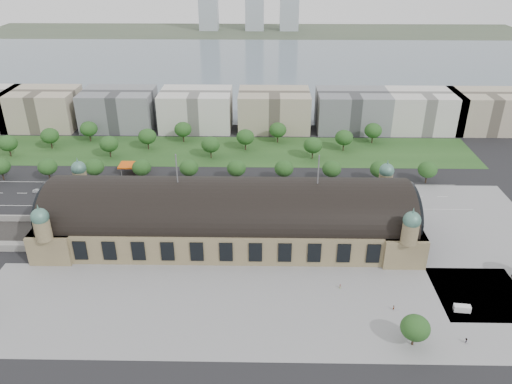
{
  "coord_description": "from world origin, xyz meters",
  "views": [
    {
      "loc": [
        13.99,
        -175.38,
        112.29
      ],
      "look_at": [
        10.59,
        14.39,
        14.0
      ],
      "focal_mm": 35.0,
      "sensor_mm": 36.0,
      "label": 1
    }
  ],
  "objects_px": {
    "van_south": "(461,308)",
    "pedestrian_1": "(394,308)",
    "traffic_car_5": "(348,195)",
    "parked_car_0": "(97,206)",
    "parked_car_2": "(119,206)",
    "traffic_car_3": "(204,195)",
    "petrol_station": "(137,165)",
    "parked_car_6": "(148,206)",
    "pedestrian_4": "(466,341)",
    "parked_car_1": "(70,210)",
    "parked_car_3": "(99,207)",
    "pedestrian_2": "(512,276)",
    "bus_west": "(182,203)",
    "pedestrian_0": "(340,287)",
    "traffic_car_1": "(38,191)",
    "parked_car_4": "(149,210)",
    "bus_mid": "(234,201)",
    "bus_east": "(278,204)",
    "traffic_car_6": "(396,194)",
    "parked_car_5": "(128,208)"
  },
  "relations": [
    {
      "from": "bus_mid",
      "to": "van_south",
      "type": "distance_m",
      "value": 108.62
    },
    {
      "from": "traffic_car_3",
      "to": "bus_mid",
      "type": "relative_size",
      "value": 0.39
    },
    {
      "from": "traffic_car_1",
      "to": "parked_car_1",
      "type": "height_order",
      "value": "traffic_car_1"
    },
    {
      "from": "parked_car_4",
      "to": "pedestrian_4",
      "type": "relative_size",
      "value": 2.3
    },
    {
      "from": "traffic_car_1",
      "to": "parked_car_0",
      "type": "xyz_separation_m",
      "value": [
        33.27,
        -14.23,
        -0.08
      ]
    },
    {
      "from": "parked_car_2",
      "to": "van_south",
      "type": "xyz_separation_m",
      "value": [
        133.41,
        -69.22,
        0.33
      ]
    },
    {
      "from": "pedestrian_2",
      "to": "bus_west",
      "type": "bearing_deg",
      "value": 49.66
    },
    {
      "from": "traffic_car_5",
      "to": "pedestrian_2",
      "type": "height_order",
      "value": "pedestrian_2"
    },
    {
      "from": "parked_car_1",
      "to": "parked_car_6",
      "type": "xyz_separation_m",
      "value": [
        35.12,
        4.0,
        0.04
      ]
    },
    {
      "from": "traffic_car_3",
      "to": "pedestrian_2",
      "type": "xyz_separation_m",
      "value": [
        120.21,
        -62.74,
        0.23
      ]
    },
    {
      "from": "traffic_car_1",
      "to": "pedestrian_1",
      "type": "distance_m",
      "value": 175.5
    },
    {
      "from": "parked_car_6",
      "to": "pedestrian_4",
      "type": "height_order",
      "value": "pedestrian_4"
    },
    {
      "from": "parked_car_2",
      "to": "parked_car_3",
      "type": "relative_size",
      "value": 1.22
    },
    {
      "from": "parked_car_0",
      "to": "parked_car_2",
      "type": "bearing_deg",
      "value": 58.1
    },
    {
      "from": "pedestrian_0",
      "to": "pedestrian_1",
      "type": "bearing_deg",
      "value": -25.81
    },
    {
      "from": "parked_car_6",
      "to": "van_south",
      "type": "height_order",
      "value": "van_south"
    },
    {
      "from": "traffic_car_3",
      "to": "traffic_car_6",
      "type": "distance_m",
      "value": 92.68
    },
    {
      "from": "bus_west",
      "to": "parked_car_3",
      "type": "bearing_deg",
      "value": 93.08
    },
    {
      "from": "pedestrian_1",
      "to": "pedestrian_2",
      "type": "height_order",
      "value": "pedestrian_1"
    },
    {
      "from": "traffic_car_1",
      "to": "parked_car_0",
      "type": "distance_m",
      "value": 36.18
    },
    {
      "from": "parked_car_0",
      "to": "bus_west",
      "type": "bearing_deg",
      "value": 61.0
    },
    {
      "from": "bus_west",
      "to": "pedestrian_1",
      "type": "distance_m",
      "value": 108.35
    },
    {
      "from": "parked_car_6",
      "to": "bus_mid",
      "type": "relative_size",
      "value": 0.47
    },
    {
      "from": "traffic_car_3",
      "to": "traffic_car_6",
      "type": "relative_size",
      "value": 0.86
    },
    {
      "from": "parked_car_1",
      "to": "bus_mid",
      "type": "xyz_separation_m",
      "value": [
        74.77,
        8.18,
        0.88
      ]
    },
    {
      "from": "van_south",
      "to": "pedestrian_1",
      "type": "distance_m",
      "value": 22.41
    },
    {
      "from": "traffic_car_1",
      "to": "pedestrian_2",
      "type": "distance_m",
      "value": 211.99
    },
    {
      "from": "parked_car_1",
      "to": "traffic_car_5",
      "type": "bearing_deg",
      "value": 68.23
    },
    {
      "from": "bus_west",
      "to": "pedestrian_4",
      "type": "height_order",
      "value": "bus_west"
    },
    {
      "from": "traffic_car_1",
      "to": "pedestrian_2",
      "type": "relative_size",
      "value": 2.76
    },
    {
      "from": "petrol_station",
      "to": "parked_car_6",
      "type": "xyz_separation_m",
      "value": [
        14.47,
        -40.28,
        -2.16
      ]
    },
    {
      "from": "parked_car_0",
      "to": "bus_mid",
      "type": "distance_m",
      "value": 63.68
    },
    {
      "from": "parked_car_1",
      "to": "parked_car_3",
      "type": "height_order",
      "value": "parked_car_3"
    },
    {
      "from": "pedestrian_2",
      "to": "parked_car_4",
      "type": "bearing_deg",
      "value": 53.83
    },
    {
      "from": "traffic_car_3",
      "to": "parked_car_2",
      "type": "height_order",
      "value": "parked_car_2"
    },
    {
      "from": "traffic_car_5",
      "to": "parked_car_0",
      "type": "height_order",
      "value": "traffic_car_5"
    },
    {
      "from": "bus_east",
      "to": "petrol_station",
      "type": "bearing_deg",
      "value": 64.95
    },
    {
      "from": "parked_car_3",
      "to": "parked_car_5",
      "type": "height_order",
      "value": "parked_car_3"
    },
    {
      "from": "traffic_car_1",
      "to": "parked_car_0",
      "type": "relative_size",
      "value": 1.11
    },
    {
      "from": "traffic_car_5",
      "to": "parked_car_4",
      "type": "height_order",
      "value": "traffic_car_5"
    },
    {
      "from": "petrol_station",
      "to": "pedestrian_4",
      "type": "xyz_separation_m",
      "value": [
        130.57,
        -124.3,
        -2.0
      ]
    },
    {
      "from": "parked_car_0",
      "to": "parked_car_4",
      "type": "xyz_separation_m",
      "value": [
        25.07,
        -4.0,
        -0.0
      ]
    },
    {
      "from": "traffic_car_3",
      "to": "pedestrian_4",
      "type": "height_order",
      "value": "pedestrian_4"
    },
    {
      "from": "traffic_car_1",
      "to": "pedestrian_4",
      "type": "distance_m",
      "value": 199.18
    },
    {
      "from": "traffic_car_1",
      "to": "bus_west",
      "type": "xyz_separation_m",
      "value": [
        72.7,
        -12.23,
        0.85
      ]
    },
    {
      "from": "pedestrian_4",
      "to": "parked_car_4",
      "type": "bearing_deg",
      "value": -79.28
    },
    {
      "from": "parked_car_3",
      "to": "pedestrian_4",
      "type": "xyz_separation_m",
      "value": [
        138.64,
        -82.52,
        0.2
      ]
    },
    {
      "from": "traffic_car_1",
      "to": "traffic_car_6",
      "type": "bearing_deg",
      "value": -97.0
    },
    {
      "from": "pedestrian_1",
      "to": "traffic_car_1",
      "type": "bearing_deg",
      "value": 96.7
    },
    {
      "from": "parked_car_3",
      "to": "parked_car_2",
      "type": "bearing_deg",
      "value": 74.55
    }
  ]
}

